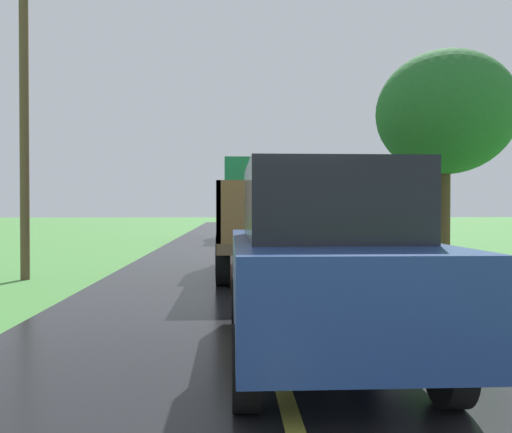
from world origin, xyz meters
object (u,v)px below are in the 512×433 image
at_px(banana_truck_near, 268,214).
at_px(following_car, 320,261).
at_px(banana_truck_far, 243,211).
at_px(utility_pole_roadside, 24,112).
at_px(roadside_tree_near_left, 445,113).

height_order(banana_truck_near, following_car, banana_truck_near).
height_order(banana_truck_far, utility_pole_roadside, utility_pole_roadside).
xyz_separation_m(banana_truck_near, banana_truck_far, (-0.28, 13.89, 0.01)).
relative_size(banana_truck_near, utility_pole_roadside, 0.85).
distance_m(banana_truck_far, following_car, 21.56).
height_order(banana_truck_far, following_car, banana_truck_far).
bearing_deg(utility_pole_roadside, banana_truck_near, 8.73).
height_order(banana_truck_near, utility_pole_roadside, utility_pole_roadside).
distance_m(utility_pole_roadside, roadside_tree_near_left, 10.62).
relative_size(utility_pole_roadside, following_car, 1.67).
bearing_deg(banana_truck_near, utility_pole_roadside, -171.27).
relative_size(banana_truck_near, following_car, 1.42).
bearing_deg(banana_truck_near, banana_truck_far, 91.15).
bearing_deg(roadside_tree_near_left, banana_truck_near, -166.45).
xyz_separation_m(banana_truck_far, following_car, (0.25, -21.55, -0.41)).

